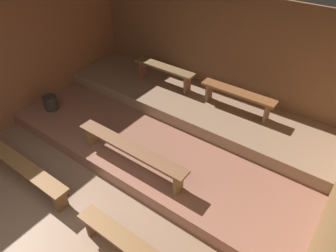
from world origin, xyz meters
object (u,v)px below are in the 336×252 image
bench_floor_left (20,165)px  bench_middle_right (238,95)px  bench_middle_left (164,70)px  pail_lower (51,103)px  bench_lower_center (130,150)px

bench_floor_left → bench_middle_right: bench_middle_right is taller
bench_middle_left → bench_middle_right: 1.65m
bench_floor_left → pail_lower: 1.68m
bench_lower_center → pail_lower: 2.37m
bench_lower_center → bench_middle_right: bench_middle_right is taller
bench_floor_left → bench_middle_left: bench_middle_left is taller
bench_middle_right → pail_lower: (-3.11, -1.81, -0.40)m
bench_floor_left → bench_middle_left: (0.44, 3.15, 0.46)m
bench_middle_right → bench_middle_left: bearing=180.0°
bench_floor_left → pail_lower: (-1.01, 1.34, 0.05)m
bench_lower_center → bench_middle_right: size_ratio=1.45×
bench_lower_center → bench_middle_left: size_ratio=1.45×
bench_middle_left → pail_lower: size_ratio=4.90×
bench_middle_right → pail_lower: bearing=-149.8°
bench_lower_center → bench_floor_left: bearing=-140.8°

